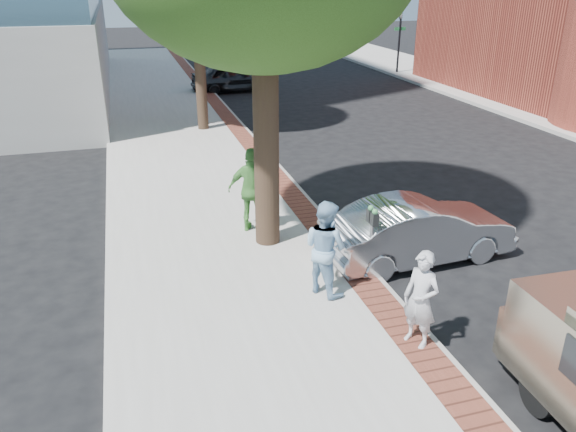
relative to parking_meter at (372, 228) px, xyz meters
name	(u,v)px	position (x,y,z in m)	size (l,w,h in m)	color
ground	(323,285)	(-0.84, 0.24, -1.21)	(120.00, 120.00, 0.00)	black
sidewalk	(191,164)	(-2.34, 8.24, -1.13)	(5.00, 60.00, 0.15)	#9E9991
brick_strip	(260,156)	(-0.14, 8.24, -1.05)	(0.60, 60.00, 0.01)	brown
curb	(270,157)	(0.21, 8.24, -1.13)	(0.10, 60.00, 0.15)	gray
signal_near	(200,41)	(0.06, 22.24, 1.05)	(0.70, 0.15, 3.80)	black
signal_far	(400,35)	(11.66, 22.24, 1.05)	(0.70, 0.15, 3.80)	black
parking_meter	(372,228)	(0.00, 0.00, 0.00)	(0.12, 0.32, 1.47)	gray
person_gray	(421,299)	(-0.11, -2.09, -0.26)	(0.58, 0.38, 1.59)	#B4B4B9
person_officer	(325,247)	(-0.96, -0.17, -0.18)	(0.86, 0.67, 1.76)	#88B2D2
person_green	(253,190)	(-1.59, 2.79, -0.10)	(1.12, 0.47, 1.92)	#549B46
sedan_silver	(418,230)	(1.40, 0.72, -0.55)	(1.39, 3.99, 1.31)	#AEB0B6
bg_car	(232,78)	(1.25, 19.79, -0.52)	(1.63, 4.04, 1.38)	black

